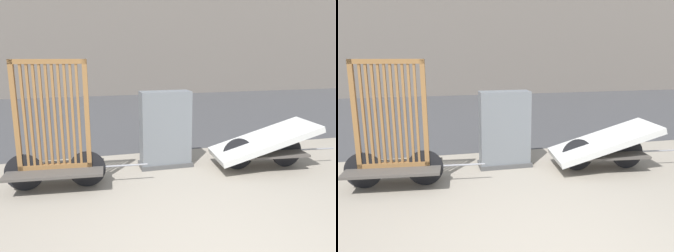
# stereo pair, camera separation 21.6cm
# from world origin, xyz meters

# --- Properties ---
(road_strip) EXTENTS (56.00, 9.81, 0.01)m
(road_strip) POSITION_xyz_m (0.00, 8.67, 0.00)
(road_strip) COLOR #424244
(road_strip) RESTS_ON ground_plane
(bike_cart_with_bedframe) EXTENTS (2.17, 0.89, 1.98)m
(bike_cart_with_bedframe) POSITION_xyz_m (-1.79, 2.28, 0.68)
(bike_cart_with_bedframe) COLOR #4C4742
(bike_cart_with_bedframe) RESTS_ON ground_plane
(bike_cart_with_mattress) EXTENTS (2.36, 1.11, 0.85)m
(bike_cart_with_mattress) POSITION_xyz_m (1.79, 2.28, 0.46)
(bike_cart_with_mattress) COLOR #4C4742
(bike_cart_with_mattress) RESTS_ON ground_plane
(utility_cabinet) EXTENTS (0.97, 0.43, 1.40)m
(utility_cabinet) POSITION_xyz_m (0.10, 2.86, 0.66)
(utility_cabinet) COLOR #4C4C4C
(utility_cabinet) RESTS_ON ground_plane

